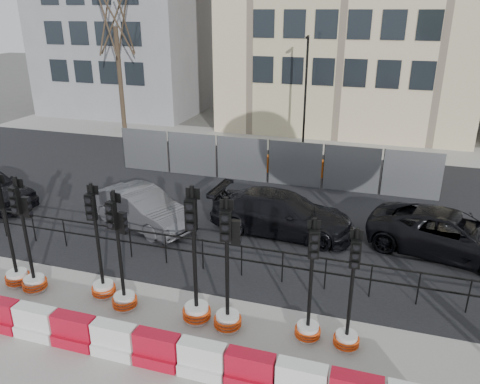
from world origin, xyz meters
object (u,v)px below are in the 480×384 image
(traffic_signal_a, at_px, (14,263))
(car_c, at_px, (282,213))
(traffic_signal_h, at_px, (348,325))
(traffic_signal_d, at_px, (123,282))

(traffic_signal_a, xyz_separation_m, car_c, (6.37, 5.49, 0.02))
(car_c, bearing_deg, traffic_signal_a, 134.95)
(traffic_signal_a, relative_size, traffic_signal_h, 1.11)
(traffic_signal_d, height_order, traffic_signal_h, traffic_signal_d)
(traffic_signal_d, relative_size, car_c, 0.65)
(traffic_signal_h, bearing_deg, traffic_signal_a, 174.43)
(traffic_signal_d, distance_m, car_c, 6.29)
(traffic_signal_h, xyz_separation_m, car_c, (-2.73, 5.41, 0.09))
(traffic_signal_a, height_order, traffic_signal_d, traffic_signal_a)
(traffic_signal_d, height_order, car_c, traffic_signal_d)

